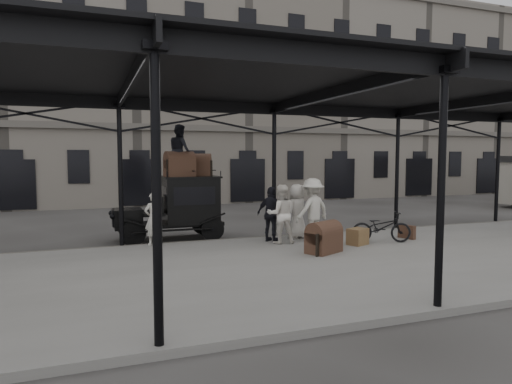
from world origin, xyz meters
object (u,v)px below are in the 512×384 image
at_px(bicycle, 381,227).
at_px(steamer_trunk_platform, 324,239).
at_px(taxi, 181,204).
at_px(steamer_trunk_roof_near, 180,166).
at_px(porter_official, 272,214).
at_px(porter_left, 154,219).

height_order(bicycle, steamer_trunk_platform, bicycle).
bearing_deg(taxi, steamer_trunk_roof_near, -108.07).
relative_size(porter_official, bicycle, 0.95).
distance_m(bicycle, steamer_trunk_platform, 2.56).
bearing_deg(porter_left, porter_official, 150.88).
xyz_separation_m(taxi, bicycle, (5.66, -3.53, -0.57)).
bearing_deg(bicycle, porter_left, 94.99).
bearing_deg(steamer_trunk_roof_near, taxi, 61.83).
xyz_separation_m(porter_left, bicycle, (6.79, -2.06, -0.32)).
bearing_deg(bicycle, steamer_trunk_platform, 128.96).
xyz_separation_m(porter_left, porter_official, (3.59, -0.76, 0.07)).
bearing_deg(porter_left, steamer_trunk_roof_near, -147.86).
bearing_deg(porter_left, taxi, -144.75).
bearing_deg(porter_left, steamer_trunk_platform, 129.90).
relative_size(porter_official, steamer_trunk_platform, 1.73).
distance_m(taxi, porter_left, 1.87).
height_order(taxi, steamer_trunk_roof_near, steamer_trunk_roof_near).
xyz_separation_m(porter_official, steamer_trunk_platform, (0.75, -2.05, -0.50)).
xyz_separation_m(porter_left, steamer_trunk_platform, (4.34, -2.82, -0.44)).
xyz_separation_m(taxi, porter_official, (2.46, -2.23, -0.18)).
bearing_deg(porter_left, bicycle, 145.95).
relative_size(bicycle, steamer_trunk_platform, 1.82).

